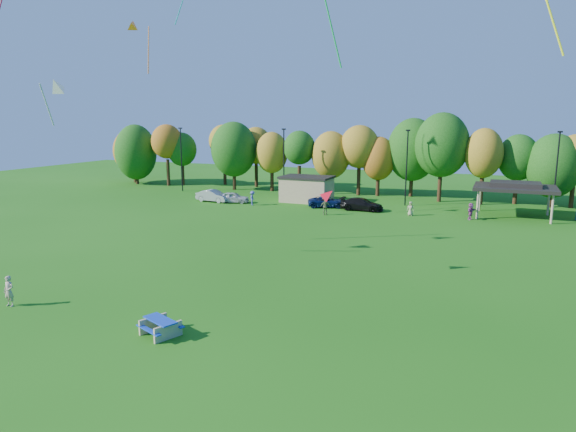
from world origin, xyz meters
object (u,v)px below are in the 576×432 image
at_px(car_a, 233,197).
at_px(car_d, 362,204).
at_px(picnic_table, 160,326).
at_px(car_c, 327,202).
at_px(kite_flyer, 9,291).
at_px(car_b, 213,196).

height_order(car_a, car_d, car_d).
height_order(picnic_table, car_d, car_d).
bearing_deg(car_c, kite_flyer, 152.37).
distance_m(picnic_table, car_c, 38.04).
distance_m(car_a, car_b, 2.71).
xyz_separation_m(picnic_table, car_d, (0.28, 37.34, 0.24)).
bearing_deg(kite_flyer, car_a, 95.59).
relative_size(picnic_table, car_b, 0.52).
relative_size(picnic_table, car_d, 0.48).
xyz_separation_m(car_b, car_c, (14.58, 1.69, -0.11)).
height_order(picnic_table, kite_flyer, kite_flyer).
height_order(picnic_table, car_c, car_c).
xyz_separation_m(car_b, car_d, (18.89, 1.20, -0.03)).
xyz_separation_m(picnic_table, car_c, (-4.02, 37.83, 0.16)).
height_order(car_b, car_d, car_b).
xyz_separation_m(car_a, car_c, (11.88, 1.45, -0.04)).
bearing_deg(car_b, car_a, -80.27).
xyz_separation_m(picnic_table, car_a, (-15.91, 36.38, 0.20)).
bearing_deg(picnic_table, car_a, 135.52).
bearing_deg(car_d, car_a, 93.94).
height_order(picnic_table, car_b, car_b).
height_order(picnic_table, car_a, car_a).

